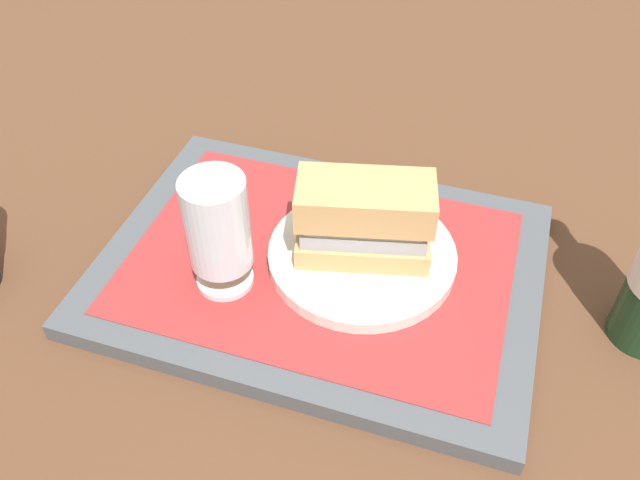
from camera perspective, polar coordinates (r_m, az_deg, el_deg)
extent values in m
plane|color=brown|center=(0.68, 0.00, -3.01)|extent=(3.00, 3.00, 0.00)
cube|color=#4C5156|center=(0.68, 0.00, -2.43)|extent=(0.44, 0.32, 0.02)
cube|color=#9E2D2D|center=(0.67, 0.00, -1.81)|extent=(0.38, 0.27, 0.00)
cylinder|color=silver|center=(0.66, 3.66, -1.34)|extent=(0.19, 0.19, 0.01)
cube|color=tan|center=(0.65, 3.74, -0.17)|extent=(0.14, 0.09, 0.02)
cube|color=#9EA3A8|center=(0.64, 3.82, 1.12)|extent=(0.13, 0.08, 0.02)
cube|color=silver|center=(0.63, 3.87, 1.92)|extent=(0.12, 0.08, 0.01)
sphere|color=#47932D|center=(0.62, -0.75, 2.84)|extent=(0.04, 0.04, 0.04)
cube|color=tan|center=(0.61, 3.97, 3.44)|extent=(0.14, 0.09, 0.04)
cylinder|color=silver|center=(0.65, -8.23, -3.34)|extent=(0.06, 0.06, 0.01)
cylinder|color=silver|center=(0.64, -8.36, -2.44)|extent=(0.01, 0.01, 0.02)
cylinder|color=silver|center=(0.60, -8.93, 1.47)|extent=(0.06, 0.06, 0.09)
cylinder|color=gold|center=(0.62, -8.68, -0.25)|extent=(0.06, 0.06, 0.04)
cylinder|color=white|center=(0.60, -8.96, 1.62)|extent=(0.05, 0.05, 0.01)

